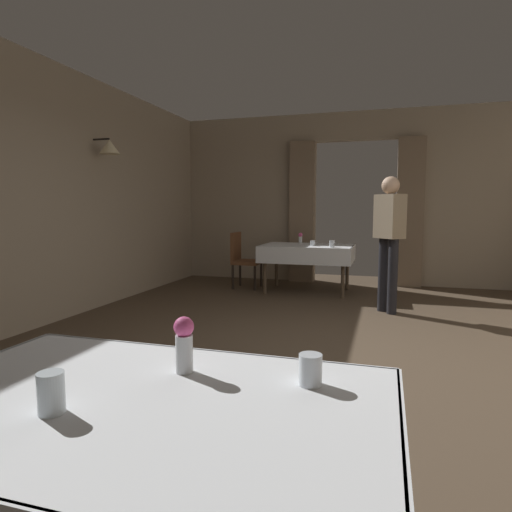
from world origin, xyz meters
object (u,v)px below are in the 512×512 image
(flower_vase_near, at_px, (184,343))
(flower_vase_mid, at_px, (300,238))
(glass_near_c, at_px, (51,393))
(person_waiter_by_doorway, at_px, (389,232))
(dining_table_mid, at_px, (307,251))
(chair_mid_left, at_px, (243,257))
(glass_mid_b, at_px, (332,244))
(dining_table_near, at_px, (138,431))
(glass_near_b, at_px, (310,370))
(glass_mid_c, at_px, (313,243))

(flower_vase_near, relative_size, flower_vase_mid, 1.11)
(flower_vase_near, distance_m, glass_near_c, 0.44)
(flower_vase_mid, distance_m, person_waiter_by_doorway, 1.99)
(dining_table_mid, bearing_deg, person_waiter_by_doorway, -42.23)
(chair_mid_left, height_order, glass_mid_b, chair_mid_left)
(flower_vase_mid, height_order, glass_mid_b, flower_vase_mid)
(dining_table_near, relative_size, glass_near_c, 13.15)
(dining_table_near, xyz_separation_m, flower_vase_mid, (-0.66, 6.04, 0.20))
(glass_near_b, xyz_separation_m, flower_vase_mid, (-1.14, 5.79, 0.04))
(glass_near_c, xyz_separation_m, glass_mid_c, (-0.21, 5.77, -0.02))
(person_waiter_by_doorway, bearing_deg, glass_mid_b, 136.29)
(dining_table_near, distance_m, flower_vase_near, 0.32)
(dining_table_mid, distance_m, glass_near_c, 5.91)
(glass_near_b, relative_size, glass_near_c, 0.87)
(dining_table_near, relative_size, dining_table_mid, 1.07)
(dining_table_mid, height_order, flower_vase_near, flower_vase_near)
(dining_table_near, distance_m, glass_mid_c, 5.64)
(flower_vase_near, relative_size, glass_near_b, 1.94)
(flower_vase_near, height_order, glass_mid_b, flower_vase_near)
(glass_near_c, bearing_deg, glass_near_b, 31.41)
(person_waiter_by_doorway, bearing_deg, glass_mid_c, 138.61)
(dining_table_near, bearing_deg, glass_near_b, 27.44)
(glass_near_b, bearing_deg, person_waiter_by_doorway, 86.66)
(person_waiter_by_doorway, bearing_deg, chair_mid_left, 153.69)
(glass_near_b, height_order, glass_near_c, glass_near_c)
(dining_table_near, bearing_deg, glass_near_c, -139.20)
(flower_vase_near, bearing_deg, dining_table_near, -100.69)
(glass_near_b, xyz_separation_m, glass_mid_b, (-0.55, 5.15, 0.00))
(chair_mid_left, relative_size, glass_mid_c, 11.40)
(glass_mid_b, xyz_separation_m, person_waiter_by_doorway, (0.80, -0.77, 0.22))
(dining_table_mid, height_order, flower_vase_mid, flower_vase_mid)
(glass_near_c, distance_m, flower_vase_mid, 6.21)
(flower_vase_near, bearing_deg, glass_near_c, -119.61)
(glass_mid_b, xyz_separation_m, glass_mid_c, (-0.32, 0.23, -0.01))
(chair_mid_left, distance_m, glass_mid_b, 1.60)
(chair_mid_left, bearing_deg, flower_vase_mid, 15.57)
(dining_table_near, bearing_deg, chair_mid_left, 105.38)
(dining_table_near, height_order, glass_mid_c, glass_mid_c)
(person_waiter_by_doorway, bearing_deg, dining_table_near, -99.04)
(chair_mid_left, xyz_separation_m, glass_near_c, (1.42, -5.93, 0.29))
(flower_vase_near, bearing_deg, chair_mid_left, 106.41)
(chair_mid_left, xyz_separation_m, glass_mid_b, (1.53, -0.38, 0.29))
(dining_table_mid, bearing_deg, glass_mid_b, -39.23)
(glass_mid_b, bearing_deg, flower_vase_near, -88.79)
(glass_mid_b, bearing_deg, person_waiter_by_doorway, -43.71)
(dining_table_near, xyz_separation_m, glass_mid_b, (-0.07, 5.40, 0.15))
(glass_mid_c, bearing_deg, flower_vase_mid, 123.24)
(chair_mid_left, relative_size, glass_near_c, 7.97)
(flower_vase_mid, relative_size, glass_mid_c, 2.17)
(glass_mid_b, bearing_deg, chair_mid_left, 165.87)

